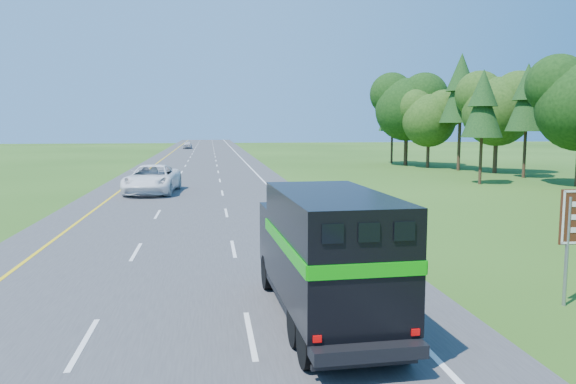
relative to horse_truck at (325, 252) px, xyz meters
The scene contains 5 objects.
road 38.59m from the horse_truck, 95.50° to the left, with size 15.00×260.00×0.04m, color #38383A.
lane_markings 38.59m from the horse_truck, 95.50° to the left, with size 11.15×260.00×0.01m.
horse_truck is the anchor object (origin of this frame).
white_suv 27.94m from the horse_truck, 103.90° to the left, with size 3.25×7.05×1.96m, color white.
far_car 101.59m from the horse_truck, 93.98° to the left, with size 1.71×4.25×1.45m, color #ACADB3.
Camera 1 is at (0.97, -1.32, 4.80)m, focal length 35.00 mm.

